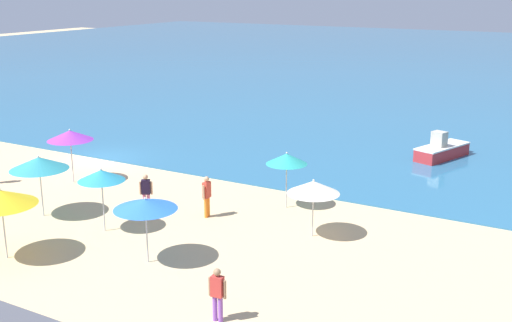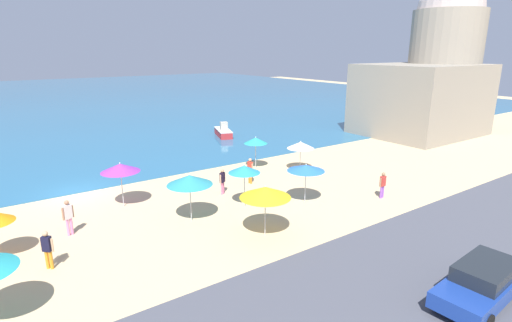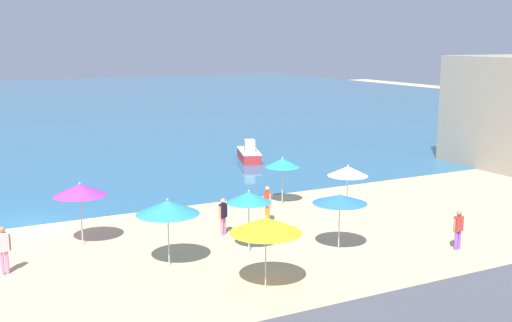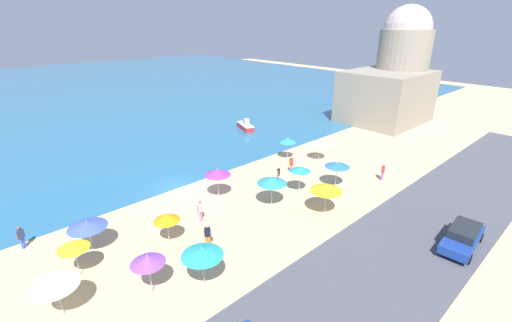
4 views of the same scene
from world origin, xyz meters
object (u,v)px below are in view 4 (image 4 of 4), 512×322
at_px(bather_3, 21,236).
at_px(skiff_nearshore, 245,126).
at_px(beach_umbrella_1, 167,217).
at_px(beach_umbrella_8, 337,165).
at_px(bather_4, 383,171).
at_px(beach_umbrella_2, 272,180).
at_px(beach_umbrella_7, 217,172).
at_px(bather_5, 291,163).
at_px(beach_umbrella_14, 288,140).
at_px(beach_umbrella_4, 202,252).
at_px(beach_umbrella_9, 73,246).
at_px(bather_0, 208,234).
at_px(beach_umbrella_12, 87,224).
at_px(beach_umbrella_0, 148,260).
at_px(beach_umbrella_5, 326,188).
at_px(beach_umbrella_11, 54,282).
at_px(beach_umbrella_13, 320,143).
at_px(harbor_fortress, 395,78).
at_px(beach_umbrella_10, 300,169).
at_px(bather_1, 200,210).
at_px(parked_car_1, 463,236).

height_order(bather_3, skiff_nearshore, bather_3).
relative_size(beach_umbrella_1, beach_umbrella_8, 0.96).
bearing_deg(bather_4, beach_umbrella_2, 161.65).
relative_size(beach_umbrella_7, bather_5, 1.51).
xyz_separation_m(beach_umbrella_8, beach_umbrella_14, (1.62, 7.47, 0.05)).
relative_size(beach_umbrella_4, beach_umbrella_9, 1.10).
bearing_deg(bather_3, bather_0, -41.78).
height_order(beach_umbrella_2, bather_0, beach_umbrella_2).
height_order(beach_umbrella_12, bather_4, beach_umbrella_12).
bearing_deg(skiff_nearshore, beach_umbrella_0, -140.61).
relative_size(beach_umbrella_5, beach_umbrella_12, 1.06).
height_order(beach_umbrella_8, beach_umbrella_14, beach_umbrella_14).
xyz_separation_m(beach_umbrella_1, beach_umbrella_7, (6.37, 2.89, 0.38)).
relative_size(beach_umbrella_0, beach_umbrella_4, 0.97).
bearing_deg(beach_umbrella_11, beach_umbrella_9, 57.44).
distance_m(beach_umbrella_4, skiff_nearshore, 30.37).
xyz_separation_m(beach_umbrella_4, beach_umbrella_13, (20.10, 7.39, -0.31)).
relative_size(beach_umbrella_5, bather_4, 1.58).
height_order(beach_umbrella_11, bather_3, beach_umbrella_11).
relative_size(beach_umbrella_5, harbor_fortress, 0.16).
distance_m(beach_umbrella_5, bather_0, 9.69).
relative_size(beach_umbrella_2, beach_umbrella_13, 1.14).
distance_m(beach_umbrella_2, beach_umbrella_7, 4.71).
relative_size(beach_umbrella_7, skiff_nearshore, 0.64).
height_order(beach_umbrella_9, bather_4, beach_umbrella_9).
bearing_deg(beach_umbrella_11, bather_3, 92.14).
relative_size(beach_umbrella_2, bather_5, 1.49).
bearing_deg(beach_umbrella_1, beach_umbrella_11, -166.01).
distance_m(beach_umbrella_4, bather_3, 13.08).
bearing_deg(bather_0, beach_umbrella_4, -128.69).
relative_size(beach_umbrella_10, harbor_fortress, 0.16).
xyz_separation_m(beach_umbrella_4, beach_umbrella_7, (6.95, 7.91, 0.07)).
height_order(bather_1, skiff_nearshore, bather_1).
relative_size(beach_umbrella_1, parked_car_1, 0.49).
height_order(beach_umbrella_4, beach_umbrella_12, beach_umbrella_4).
bearing_deg(beach_umbrella_1, beach_umbrella_14, 15.63).
bearing_deg(skiff_nearshore, parked_car_1, -102.91).
relative_size(bather_4, skiff_nearshore, 0.40).
xyz_separation_m(beach_umbrella_11, beach_umbrella_13, (26.71, 4.15, -0.09)).
height_order(beach_umbrella_9, beach_umbrella_10, beach_umbrella_10).
bearing_deg(bather_0, beach_umbrella_7, 47.37).
bearing_deg(bather_3, beach_umbrella_10, -20.15).
relative_size(beach_umbrella_2, harbor_fortress, 0.16).
distance_m(beach_umbrella_8, bather_5, 4.97).
relative_size(bather_0, parked_car_1, 0.37).
distance_m(beach_umbrella_7, beach_umbrella_11, 14.34).
height_order(beach_umbrella_14, harbor_fortress, harbor_fortress).
bearing_deg(harbor_fortress, beach_umbrella_10, -166.94).
distance_m(beach_umbrella_11, bather_0, 8.96).
height_order(beach_umbrella_0, beach_umbrella_2, beach_umbrella_2).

